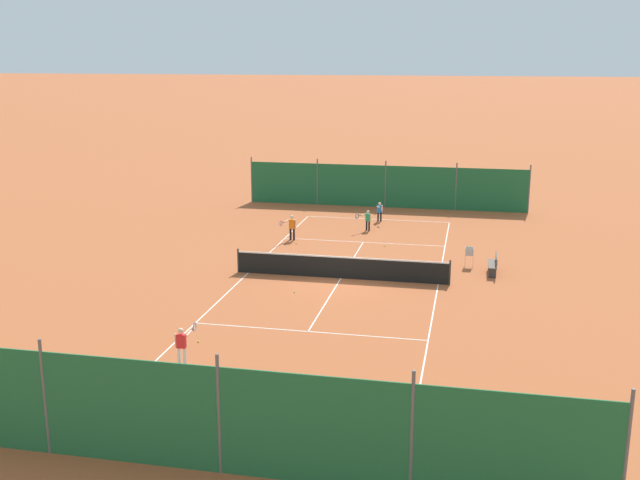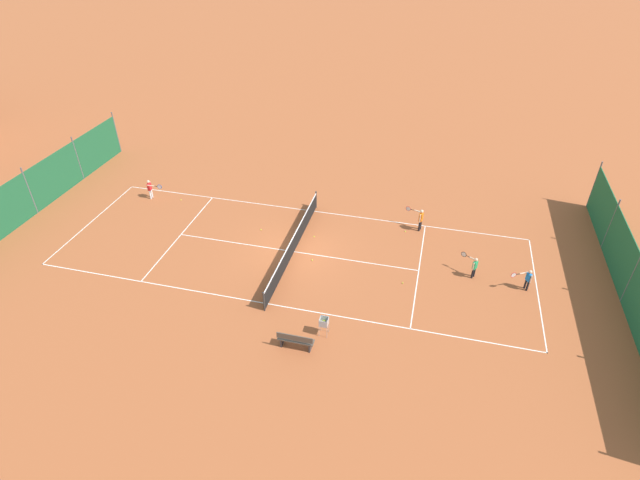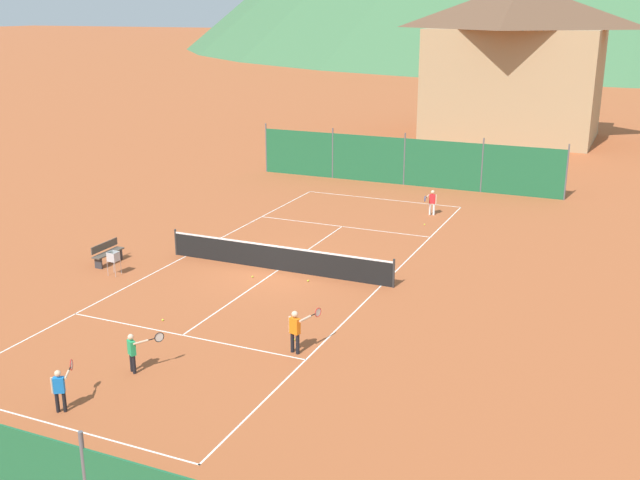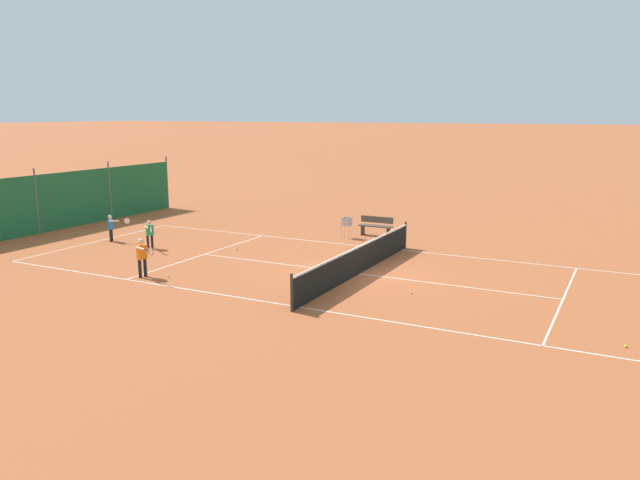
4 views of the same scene
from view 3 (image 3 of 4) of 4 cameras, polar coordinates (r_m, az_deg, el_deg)
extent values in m
plane|color=#A8542D|center=(28.21, -3.20, -2.30)|extent=(600.00, 600.00, 0.00)
cube|color=white|center=(38.73, 4.77, 3.13)|extent=(8.25, 0.05, 0.01)
cube|color=white|center=(19.35, -19.74, -13.06)|extent=(8.25, 0.05, 0.01)
cube|color=white|center=(30.20, -10.17, -1.21)|extent=(0.05, 23.85, 0.01)
cube|color=white|center=(26.70, 4.69, -3.48)|extent=(0.05, 23.85, 0.01)
cube|color=white|center=(33.75, 1.70, 1.04)|extent=(8.20, 0.05, 0.01)
cube|color=white|center=(23.11, -10.43, -7.14)|extent=(8.20, 0.05, 0.01)
cube|color=white|center=(28.21, -3.20, -2.29)|extent=(0.05, 12.80, 0.01)
cylinder|color=#2D2D2D|center=(30.28, -10.93, -0.15)|extent=(0.08, 0.08, 1.06)
cylinder|color=#2D2D2D|center=(26.39, 5.64, -2.54)|extent=(0.08, 0.08, 1.06)
cube|color=black|center=(28.06, -3.22, -1.42)|extent=(9.10, 0.02, 0.91)
cube|color=white|center=(27.91, -3.24, -0.50)|extent=(9.10, 0.04, 0.06)
cube|color=#1E6038|center=(41.79, 6.44, 5.95)|extent=(17.20, 0.04, 2.60)
cylinder|color=#59595E|center=(45.01, -4.12, 7.02)|extent=(0.08, 0.08, 2.90)
cylinder|color=#59595E|center=(43.20, 0.97, 6.63)|extent=(0.08, 0.08, 2.90)
cylinder|color=#59595E|center=(41.76, 6.45, 6.15)|extent=(0.08, 0.08, 2.90)
cylinder|color=#59595E|center=(40.72, 12.25, 5.58)|extent=(0.08, 0.08, 2.90)
cylinder|color=#59595E|center=(40.12, 18.28, 4.93)|extent=(0.08, 0.08, 2.90)
cylinder|color=black|center=(19.70, -19.38, -11.59)|extent=(0.09, 0.09, 0.53)
cylinder|color=black|center=(19.66, -18.89, -11.59)|extent=(0.09, 0.09, 0.53)
cube|color=blue|center=(19.46, -19.27, -10.38)|extent=(0.29, 0.25, 0.41)
sphere|color=beige|center=(19.33, -19.36, -9.57)|extent=(0.16, 0.16, 0.16)
cylinder|color=beige|center=(19.50, -19.74, -10.38)|extent=(0.06, 0.06, 0.41)
cylinder|color=beige|center=(19.53, -18.73, -9.70)|extent=(0.25, 0.38, 0.06)
cylinder|color=black|center=(19.79, -18.55, -9.31)|extent=(0.12, 0.18, 0.03)
torus|color=red|center=(19.99, -18.41, -9.01)|extent=(0.16, 0.26, 0.28)
cylinder|color=silver|center=(19.99, -18.41, -9.01)|extent=(0.13, 0.22, 0.25)
cylinder|color=black|center=(21.58, -2.12, -7.79)|extent=(0.11, 0.11, 0.61)
cylinder|color=black|center=(21.47, -1.72, -7.93)|extent=(0.11, 0.11, 0.61)
cube|color=orange|center=(21.30, -1.93, -6.55)|extent=(0.33, 0.23, 0.47)
sphere|color=beige|center=(21.16, -1.94, -5.66)|extent=(0.19, 0.19, 0.19)
cylinder|color=beige|center=(21.41, -2.31, -6.42)|extent=(0.07, 0.07, 0.47)
cylinder|color=beige|center=(21.28, -1.14, -6.02)|extent=(0.18, 0.47, 0.07)
cylinder|color=black|center=(21.53, -0.56, -5.74)|extent=(0.08, 0.22, 0.03)
torus|color=red|center=(21.71, -0.15, -5.53)|extent=(0.09, 0.28, 0.28)
cylinder|color=silver|center=(21.71, -0.15, -5.53)|extent=(0.07, 0.24, 0.25)
cylinder|color=white|center=(35.95, 8.67, 2.33)|extent=(0.10, 0.10, 0.57)
cylinder|color=white|center=(35.99, 8.38, 2.36)|extent=(0.10, 0.10, 0.57)
cube|color=red|center=(35.85, 8.56, 3.12)|extent=(0.28, 0.17, 0.44)
sphere|color=beige|center=(35.77, 8.58, 3.64)|extent=(0.17, 0.17, 0.17)
cylinder|color=beige|center=(35.81, 8.83, 3.09)|extent=(0.06, 0.06, 0.44)
cylinder|color=beige|center=(35.63, 8.22, 3.34)|extent=(0.09, 0.44, 0.06)
cylinder|color=black|center=(35.33, 8.11, 3.22)|extent=(0.04, 0.20, 0.03)
torus|color=#1E4CB2|center=(35.10, 8.02, 3.13)|extent=(0.04, 0.28, 0.28)
cylinder|color=silver|center=(35.10, 8.02, 3.13)|extent=(0.02, 0.25, 0.25)
cylinder|color=black|center=(21.15, -14.16, -9.02)|extent=(0.09, 0.09, 0.53)
cylinder|color=black|center=(21.00, -13.98, -9.20)|extent=(0.09, 0.09, 0.53)
cube|color=#239E5B|center=(20.87, -14.17, -7.95)|extent=(0.29, 0.25, 0.41)
sphere|color=beige|center=(20.75, -14.23, -7.17)|extent=(0.16, 0.16, 0.16)
cylinder|color=beige|center=(21.01, -14.34, -7.79)|extent=(0.06, 0.06, 0.41)
cylinder|color=beige|center=(20.73, -13.50, -7.58)|extent=(0.26, 0.38, 0.06)
cylinder|color=black|center=(20.84, -12.74, -7.40)|extent=(0.12, 0.18, 0.03)
torus|color=black|center=(20.92, -12.15, -7.25)|extent=(0.16, 0.25, 0.28)
cylinder|color=silver|center=(20.92, -12.15, -7.25)|extent=(0.13, 0.22, 0.25)
sphere|color=#CCE033|center=(29.62, 1.36, -1.24)|extent=(0.07, 0.07, 0.07)
sphere|color=#CCE033|center=(24.22, -11.89, -5.98)|extent=(0.07, 0.07, 0.07)
sphere|color=#CCE033|center=(27.50, -5.17, -2.80)|extent=(0.07, 0.07, 0.07)
sphere|color=#CCE033|center=(34.27, 7.97, 1.18)|extent=(0.07, 0.07, 0.07)
sphere|color=#CCE033|center=(22.38, -1.99, -7.59)|extent=(0.07, 0.07, 0.07)
sphere|color=#CCE033|center=(27.00, -0.92, -3.12)|extent=(0.07, 0.07, 0.07)
cylinder|color=#B7B7BC|center=(28.59, -15.88, -2.10)|extent=(0.02, 0.02, 0.55)
cylinder|color=#B7B7BC|center=(28.38, -15.35, -2.20)|extent=(0.02, 0.02, 0.55)
cylinder|color=#B7B7BC|center=(28.84, -15.46, -1.90)|extent=(0.02, 0.02, 0.55)
cylinder|color=#B7B7BC|center=(28.63, -14.93, -2.00)|extent=(0.02, 0.02, 0.55)
cube|color=#B7B7BC|center=(28.52, -15.45, -1.51)|extent=(0.34, 0.34, 0.02)
cube|color=#B7B7BC|center=(28.35, -15.69, -1.31)|extent=(0.34, 0.02, 0.34)
cube|color=#B7B7BC|center=(28.59, -15.26, -1.11)|extent=(0.34, 0.02, 0.34)
cube|color=#B7B7BC|center=(28.57, -15.74, -1.16)|extent=(0.02, 0.34, 0.34)
cube|color=#B7B7BC|center=(28.37, -15.21, -1.25)|extent=(0.02, 0.34, 0.34)
sphere|color=#CCE033|center=(28.58, -15.43, -1.39)|extent=(0.07, 0.07, 0.07)
sphere|color=#CCE033|center=(28.47, -15.75, -1.49)|extent=(0.07, 0.07, 0.07)
sphere|color=#CCE033|center=(28.51, -15.15, -1.41)|extent=(0.07, 0.07, 0.07)
sphere|color=#CCE033|center=(28.48, -15.48, -1.46)|extent=(0.07, 0.07, 0.07)
sphere|color=#CCE033|center=(28.42, -15.40, -1.49)|extent=(0.07, 0.07, 0.07)
sphere|color=#CCE033|center=(28.62, -15.60, -1.37)|extent=(0.07, 0.07, 0.07)
sphere|color=#CCE033|center=(28.63, -15.44, -1.24)|extent=(0.07, 0.07, 0.07)
sphere|color=#CCE033|center=(28.58, -15.33, -1.26)|extent=(0.07, 0.07, 0.07)
sphere|color=#CCE033|center=(28.44, -15.26, -1.35)|extent=(0.07, 0.07, 0.07)
sphere|color=#CCE033|center=(28.41, -15.29, -1.37)|extent=(0.07, 0.07, 0.07)
sphere|color=#CCE033|center=(28.50, -15.50, -1.33)|extent=(0.07, 0.07, 0.07)
sphere|color=#CCE033|center=(28.45, -15.39, -1.35)|extent=(0.07, 0.07, 0.07)
cube|color=#51473D|center=(29.84, -15.83, -0.95)|extent=(0.36, 1.50, 0.05)
cube|color=#51473D|center=(29.86, -16.11, -0.44)|extent=(0.04, 1.50, 0.28)
cube|color=#333338|center=(30.35, -15.09, -1.02)|extent=(0.32, 0.06, 0.44)
cube|color=#333338|center=(29.48, -16.52, -1.69)|extent=(0.32, 0.06, 0.44)
cube|color=tan|center=(58.55, 14.52, 11.43)|extent=(12.00, 9.00, 8.00)
pyramid|color=brown|center=(58.29, 14.95, 16.90)|extent=(13.00, 10.00, 3.20)
camera|label=1|loc=(56.40, 5.99, 17.06)|focal=42.00mm
camera|label=2|loc=(36.74, -41.00, 22.56)|focal=28.00mm
camera|label=4|loc=(32.57, 35.14, 6.81)|focal=35.00mm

